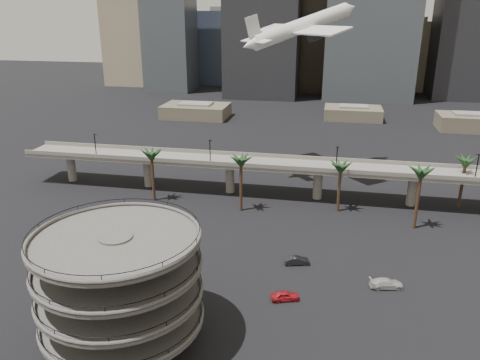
% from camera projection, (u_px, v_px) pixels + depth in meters
% --- Properties ---
extents(ground, '(700.00, 700.00, 0.00)m').
position_uv_depth(ground, '(223.00, 334.00, 66.83)').
color(ground, black).
rests_on(ground, ground).
extents(parking_ramp, '(22.20, 22.20, 17.35)m').
position_uv_depth(parking_ramp, '(120.00, 280.00, 62.19)').
color(parking_ramp, '#454340').
rests_on(parking_ramp, ground).
extents(overpass, '(130.00, 9.30, 14.70)m').
position_uv_depth(overpass, '(274.00, 167.00, 115.07)').
color(overpass, slate).
rests_on(overpass, ground).
extents(palm_trees, '(76.40, 18.40, 14.00)m').
position_uv_depth(palm_trees, '(321.00, 164.00, 104.38)').
color(palm_trees, '#402A1B').
rests_on(palm_trees, ground).
extents(low_buildings, '(135.00, 27.50, 6.80)m').
position_uv_depth(low_buildings, '(316.00, 114.00, 195.86)').
color(low_buildings, brown).
rests_on(low_buildings, ground).
extents(skyline, '(269.00, 86.00, 112.37)m').
position_uv_depth(skyline, '(342.00, 16.00, 250.38)').
color(skyline, gray).
rests_on(skyline, ground).
extents(airborne_jet, '(29.80, 28.37, 12.99)m').
position_uv_depth(airborne_jet, '(302.00, 27.00, 119.81)').
color(airborne_jet, white).
rests_on(airborne_jet, ground).
extents(car_a, '(4.90, 3.20, 1.55)m').
position_uv_depth(car_a, '(285.00, 296.00, 74.48)').
color(car_a, red).
rests_on(car_a, ground).
extents(car_b, '(4.84, 2.74, 1.51)m').
position_uv_depth(car_b, '(297.00, 260.00, 85.07)').
color(car_b, black).
rests_on(car_b, ground).
extents(car_c, '(5.85, 3.30, 1.60)m').
position_uv_depth(car_c, '(386.00, 283.00, 77.81)').
color(car_c, '#BCBCB7').
rests_on(car_c, ground).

